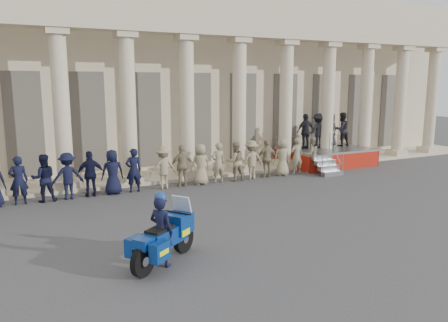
# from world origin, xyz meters

# --- Properties ---
(ground) EXTENTS (90.00, 90.00, 0.00)m
(ground) POSITION_xyz_m (0.00, 0.00, 0.00)
(ground) COLOR #3A3A3C
(ground) RESTS_ON ground
(building) EXTENTS (40.00, 12.50, 9.00)m
(building) POSITION_xyz_m (-0.00, 14.74, 4.52)
(building) COLOR #C1B191
(building) RESTS_ON ground
(officer_rank) EXTENTS (21.73, 0.66, 1.75)m
(officer_rank) POSITION_xyz_m (-3.45, 6.71, 0.87)
(officer_rank) COLOR black
(officer_rank) RESTS_ON ground
(reviewing_stand) EXTENTS (4.42, 4.20, 2.71)m
(reviewing_stand) POSITION_xyz_m (9.09, 8.06, 1.46)
(reviewing_stand) COLOR gray
(reviewing_stand) RESTS_ON ground
(motorcycle) EXTENTS (1.99, 1.64, 1.50)m
(motorcycle) POSITION_xyz_m (-2.67, -0.51, 0.65)
(motorcycle) COLOR black
(motorcycle) RESTS_ON ground
(rider) EXTENTS (0.69, 0.74, 1.78)m
(rider) POSITION_xyz_m (-2.77, -0.59, 0.89)
(rider) COLOR black
(rider) RESTS_ON ground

